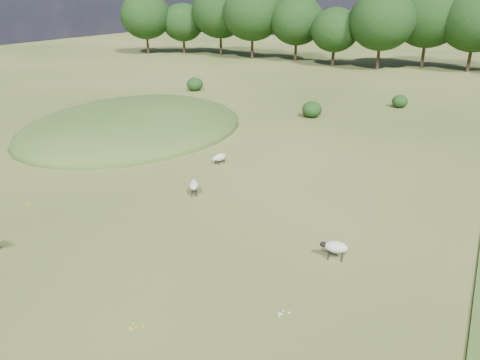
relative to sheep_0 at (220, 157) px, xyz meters
name	(u,v)px	position (x,y,z in m)	size (l,w,h in m)	color
ground	(310,124)	(1.70, 11.89, -0.41)	(160.00, 160.00, 0.00)	#384F18
mound	(134,129)	(-10.30, 3.89, -0.41)	(16.00, 20.00, 4.00)	#33561E
treeline	(393,21)	(0.64, 47.32, 6.15)	(96.28, 14.66, 11.70)	black
shrubs	(276,96)	(-4.13, 18.07, 0.29)	(23.43, 9.17, 1.48)	black
sheep_0	(220,157)	(0.00, 0.00, 0.00)	(0.68, 1.17, 0.65)	beige
sheep_1	(194,185)	(1.33, -4.97, 0.14)	(0.88, 1.10, 0.79)	beige
sheep_2	(335,247)	(10.08, -7.81, 0.16)	(1.18, 0.67, 0.82)	beige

